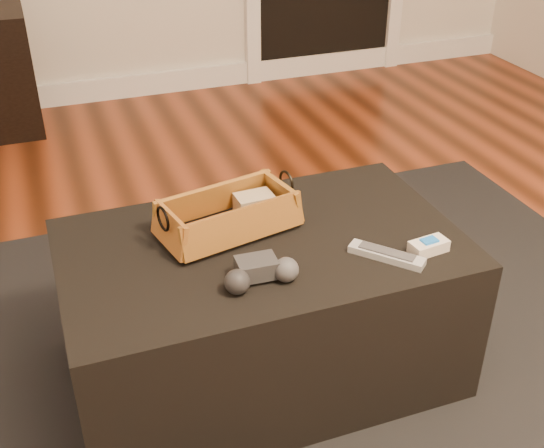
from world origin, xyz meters
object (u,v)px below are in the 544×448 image
object	(u,v)px
tv_remote	(225,228)
cream_gadget	(429,246)
wicker_basket	(228,217)
silver_remote	(387,255)
ottoman	(262,309)
game_controller	(260,272)

from	to	relation	value
tv_remote	cream_gadget	world-z (taller)	cream_gadget
wicker_basket	cream_gadget	size ratio (longest dim) A/B	3.86
silver_remote	tv_remote	bearing A→B (deg)	145.02
silver_remote	cream_gadget	xyz separation A→B (m)	(0.11, -0.01, 0.01)
ottoman	silver_remote	bearing A→B (deg)	-33.67
ottoman	game_controller	bearing A→B (deg)	-110.78
silver_remote	ottoman	bearing A→B (deg)	146.33
tv_remote	silver_remote	bearing A→B (deg)	-53.32
cream_gadget	wicker_basket	bearing A→B (deg)	148.82
tv_remote	wicker_basket	world-z (taller)	wicker_basket
ottoman	cream_gadget	distance (m)	0.47
wicker_basket	cream_gadget	world-z (taller)	wicker_basket
wicker_basket	cream_gadget	bearing A→B (deg)	-31.18
ottoman	wicker_basket	size ratio (longest dim) A/B	2.60
tv_remote	silver_remote	distance (m)	0.41
game_controller	ottoman	bearing A→B (deg)	69.22
tv_remote	wicker_basket	bearing A→B (deg)	30.87
tv_remote	game_controller	bearing A→B (deg)	-104.49
wicker_basket	tv_remote	bearing A→B (deg)	-130.79
game_controller	cream_gadget	distance (m)	0.43
ottoman	cream_gadget	world-z (taller)	cream_gadget
ottoman	silver_remote	xyz separation A→B (m)	(0.26, -0.17, 0.22)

